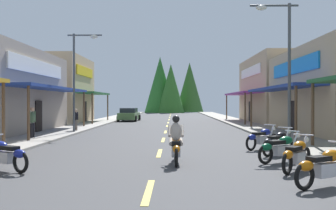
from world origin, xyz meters
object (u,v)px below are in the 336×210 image
Objects in this scene: motorcycle_parked_right_5 at (278,142)px; rider_cruising_lead at (176,143)px; streetlamp_left at (79,69)px; pedestrian_by_shop at (76,119)px; motorcycle_parked_right_6 at (262,138)px; pedestrian_browsing at (32,121)px; motorcycle_parked_right_2 at (325,166)px; streetlamp_right at (282,53)px; motorcycle_parked_right_3 at (297,154)px; motorcycle_parked_right_4 at (281,148)px; motorcycle_parked_left_3 at (5,154)px; parked_car_curbside at (129,115)px.

motorcycle_parked_right_5 is 0.75× the size of rider_cruising_lead.
pedestrian_by_shop is at bearing 115.26° from streetlamp_left.
motorcycle_parked_right_6 is (9.82, -8.20, -3.68)m from streetlamp_left.
streetlamp_left is 13.31m from motorcycle_parked_right_6.
streetlamp_left is at bearing -96.31° from pedestrian_browsing.
streetlamp_left reaches higher than pedestrian_browsing.
streetlamp_left is 18.50m from motorcycle_parked_right_2.
streetlamp_right is 3.71× the size of pedestrian_browsing.
motorcycle_parked_right_2 is 1.07× the size of motorcycle_parked_right_3.
motorcycle_parked_right_4 is 0.99× the size of motorcycle_parked_left_3.
motorcycle_parked_right_4 is 29.39m from parked_car_curbside.
motorcycle_parked_right_4 is at bearing -146.52° from motorcycle_parked_right_5.
pedestrian_by_shop is at bearing 89.95° from motorcycle_parked_right_2.
pedestrian_by_shop is at bearing -51.58° from motorcycle_parked_left_3.
pedestrian_by_shop is (-6.66, 13.07, 0.25)m from rider_cruising_lead.
parked_car_curbside reaches higher than motorcycle_parked_right_5.
rider_cruising_lead is (4.95, 1.44, 0.17)m from motorcycle_parked_left_3.
motorcycle_parked_right_3 is at bearing -100.91° from pedestrian_by_shop.
motorcycle_parked_right_4 and motorcycle_parked_right_6 have the same top height.
motorcycle_parked_left_3 is (-8.81, -3.46, 0.00)m from motorcycle_parked_right_5.
motorcycle_parked_right_4 is 0.87× the size of rider_cruising_lead.
motorcycle_parked_right_5 is 12.81m from pedestrian_browsing.
streetlamp_left reaches higher than motorcycle_parked_right_6.
parked_car_curbside reaches higher than motorcycle_parked_right_4.
streetlamp_left is 3.74× the size of motorcycle_parked_right_6.
motorcycle_parked_right_2 is 1.01× the size of motorcycle_parked_right_4.
motorcycle_parked_right_4 and motorcycle_parked_right_5 have the same top height.
streetlamp_right is at bearing -44.03° from rider_cruising_lead.
motorcycle_parked_right_2 is at bearing -138.43° from motorcycle_parked_right_5.
motorcycle_parked_right_3 is 1.10× the size of motorcycle_parked_right_5.
parked_car_curbside is at bearing 74.18° from motorcycle_parked_right_4.
motorcycle_parked_right_3 and motorcycle_parked_left_3 have the same top height.
parked_car_curbside reaches higher than motorcycle_parked_left_3.
motorcycle_parked_right_5 is 27.83m from parked_car_curbside.
streetlamp_right reaches higher than motorcycle_parked_right_4.
motorcycle_parked_right_2 is at bearing -162.81° from parked_car_curbside.
motorcycle_parked_right_4 is at bearing -97.63° from pedestrian_by_shop.
motorcycle_parked_right_2 is 19.32m from pedestrian_by_shop.
motorcycle_parked_right_3 is 30.94m from parked_car_curbside.
motorcycle_parked_right_2 is 2.02m from motorcycle_parked_right_3.
streetlamp_right reaches higher than motorcycle_parked_right_3.
motorcycle_parked_right_3 is 14.34m from pedestrian_browsing.
motorcycle_parked_right_5 is at bearing -126.85° from motorcycle_parked_left_3.
streetlamp_right is at bearing 48.87° from motorcycle_parked_right_2.
parked_car_curbside is at bearing 85.62° from streetlamp_left.
streetlamp_left is at bearing 73.55° from motorcycle_parked_right_3.
streetlamp_left reaches higher than motorcycle_parked_right_3.
motorcycle_parked_right_3 is (-1.43, -6.54, -3.75)m from streetlamp_right.
pedestrian_browsing is (-11.26, 3.97, 0.54)m from motorcycle_parked_right_6.
pedestrian_browsing reaches higher than motorcycle_parked_right_2.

